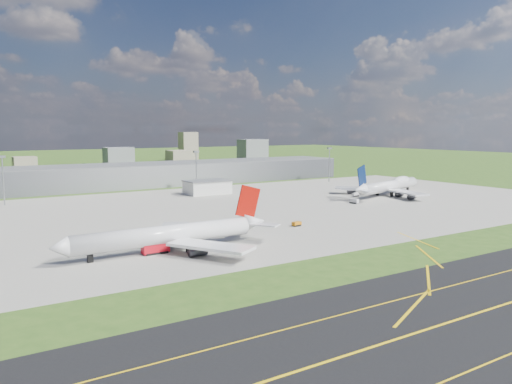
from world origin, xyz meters
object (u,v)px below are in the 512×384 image
fire_truck (155,248)px  van_white_near (354,201)px  airliner_blue_quad (389,186)px  van_white_far (356,195)px  airliner_red_twin (173,235)px  tug_yellow (297,224)px

fire_truck → van_white_near: (128.89, 46.25, -0.62)m
airliner_blue_quad → van_white_far: bearing=149.8°
airliner_red_twin → fire_truck: (-6.22, -0.44, -3.47)m
airliner_red_twin → tug_yellow: bearing=-169.1°
tug_yellow → van_white_near: bearing=22.5°
airliner_blue_quad → fire_truck: bearing=-176.4°
tug_yellow → van_white_far: van_white_far is taller
airliner_blue_quad → van_white_far: airliner_blue_quad is taller
airliner_red_twin → tug_yellow: 60.32m
van_white_near → van_white_far: bearing=-57.5°
tug_yellow → van_white_near: size_ratio=0.73×
fire_truck → tug_yellow: fire_truck is taller
airliner_blue_quad → van_white_near: size_ratio=14.24×
airliner_blue_quad → van_white_near: bearing=-176.9°
fire_truck → van_white_far: fire_truck is taller
airliner_red_twin → tug_yellow: size_ratio=18.87×
van_white_near → van_white_far: 29.11m
airliner_red_twin → airliner_blue_quad: (165.42, 60.68, 0.19)m
fire_truck → tug_yellow: (65.19, 12.34, -0.94)m
airliner_red_twin → van_white_near: (122.66, 45.81, -4.09)m
tug_yellow → van_white_near: 72.17m
van_white_near → van_white_far: (20.78, 20.39, -0.19)m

